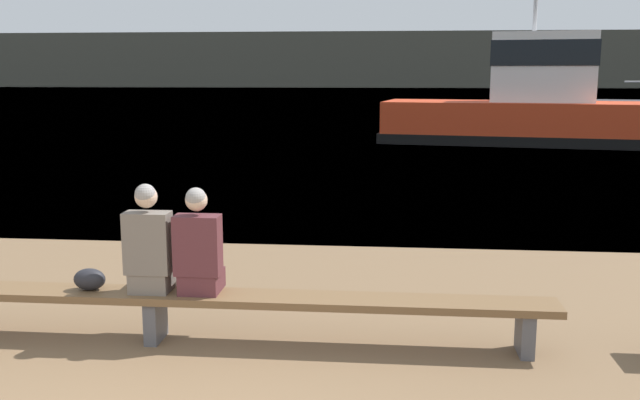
# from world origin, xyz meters

# --- Properties ---
(water_surface) EXTENTS (240.00, 240.00, 0.00)m
(water_surface) POSITION_xyz_m (0.00, 126.35, 0.00)
(water_surface) COLOR #426B8E
(water_surface) RESTS_ON ground
(far_shoreline) EXTENTS (600.00, 12.00, 9.06)m
(far_shoreline) POSITION_xyz_m (0.00, 120.67, 4.53)
(far_shoreline) COLOR #4C4C42
(far_shoreline) RESTS_ON ground
(bench_main) EXTENTS (7.32, 0.42, 0.47)m
(bench_main) POSITION_xyz_m (-0.37, 2.54, 0.39)
(bench_main) COLOR brown
(bench_main) RESTS_ON ground
(person_left) EXTENTS (0.41, 0.41, 1.02)m
(person_left) POSITION_xyz_m (-0.41, 2.55, 0.90)
(person_left) COLOR #70665B
(person_left) RESTS_ON bench_main
(person_right) EXTENTS (0.41, 0.41, 0.99)m
(person_right) POSITION_xyz_m (0.05, 2.55, 0.88)
(person_right) COLOR #56282D
(person_right) RESTS_ON bench_main
(shopping_bag) EXTENTS (0.30, 0.20, 0.20)m
(shopping_bag) POSITION_xyz_m (-0.99, 2.55, 0.57)
(shopping_bag) COLOR #232328
(shopping_bag) RESTS_ON bench_main
(tugboat_red) EXTENTS (10.39, 4.85, 7.02)m
(tugboat_red) POSITION_xyz_m (6.66, 22.05, 1.21)
(tugboat_red) COLOR red
(tugboat_red) RESTS_ON water_surface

